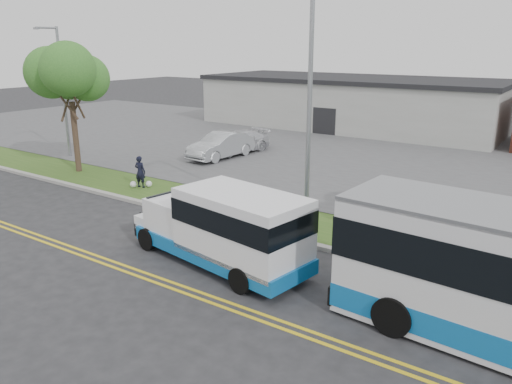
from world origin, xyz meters
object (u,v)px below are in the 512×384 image
Objects in this scene: shuttle_bus at (227,226)px; pedestrian at (140,172)px; streetlight_near at (309,95)px; streetlight_far at (62,87)px; parked_car_b at (238,142)px; parked_car_a at (221,145)px; tree_west at (70,81)px.

pedestrian is at bearing 161.63° from shuttle_bus.
streetlight_far is at bearing 171.95° from streetlight_near.
streetlight_near is at bearing -8.05° from streetlight_far.
streetlight_far is 10.42m from pedestrian.
shuttle_bus is (-0.34, -4.63, -3.82)m from streetlight_near.
streetlight_far reaches higher than parked_car_b.
parked_car_a is at bearing -74.90° from parked_car_b.
pedestrian is (9.45, -2.56, -3.57)m from streetlight_far.
streetlight_near is at bearing 94.73° from shuttle_bus.
streetlight_near is 1.95× the size of parked_car_b.
shuttle_bus is 15.99m from parked_car_a.
parked_car_b is at bearing 64.30° from tree_west.
parked_car_b is (8.45, 7.04, -3.67)m from streetlight_far.
streetlight_near is at bearing -31.62° from parked_car_b.
tree_west is at bearing -28.98° from streetlight_far.
streetlight_near is 19.20m from streetlight_far.
tree_west is 1.42× the size of parked_car_b.
streetlight_far reaches higher than parked_car_a.
streetlight_near is at bearing -1.80° from tree_west.
streetlight_near reaches higher than parked_car_a.
streetlight_near is at bearing 167.63° from pedestrian.
streetlight_near is 13.70m from parked_car_a.
streetlight_far is 10.60m from parked_car_a.
streetlight_far is (-4.00, 2.22, -0.65)m from tree_west.
tree_west reaches higher than parked_car_a.
pedestrian is 9.65m from parked_car_b.
streetlight_far is 11.59m from parked_car_b.
pedestrian is at bearing -3.62° from tree_west.
pedestrian is at bearing -79.80° from parked_car_a.
parked_car_b is at bearing 134.37° from shuttle_bus.
tree_west is at bearing -15.22° from pedestrian.
shuttle_bus is at bearing -43.54° from parked_car_b.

